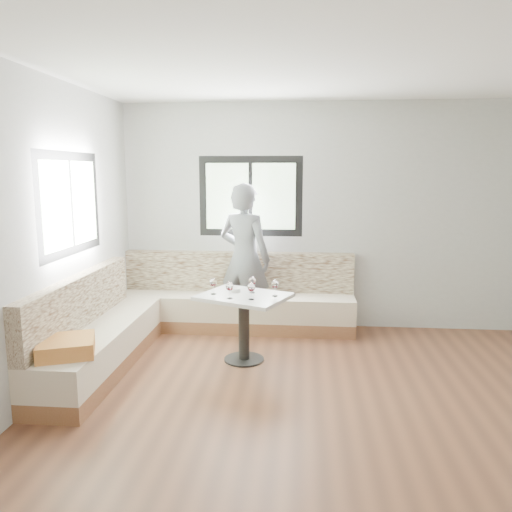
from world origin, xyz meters
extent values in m
cube|color=brown|center=(0.00, 0.00, 0.00)|extent=(5.00, 5.00, 0.01)
cube|color=white|center=(0.00, 0.00, 2.80)|extent=(5.00, 5.00, 0.01)
cube|color=#B7B7B2|center=(0.00, 2.50, 1.40)|extent=(5.00, 0.01, 2.80)
cube|color=#B7B7B2|center=(0.00, -2.50, 1.40)|extent=(5.00, 0.01, 2.80)
cube|color=#B7B7B2|center=(-2.50, 0.00, 1.40)|extent=(0.01, 5.00, 2.80)
cube|color=black|center=(-0.90, 2.49, 1.65)|extent=(1.30, 0.02, 1.00)
cube|color=black|center=(-2.49, 0.90, 1.65)|extent=(0.02, 1.30, 1.00)
cube|color=brown|center=(-1.05, 2.23, 0.08)|extent=(2.90, 0.55, 0.16)
cube|color=beige|center=(-1.05, 2.23, 0.30)|extent=(2.90, 0.55, 0.29)
cube|color=beige|center=(-1.05, 2.43, 0.70)|extent=(2.90, 0.14, 0.50)
cube|color=brown|center=(-2.23, 0.82, 0.08)|extent=(0.55, 2.25, 0.16)
cube|color=beige|center=(-2.23, 0.82, 0.30)|extent=(0.55, 2.25, 0.29)
cube|color=beige|center=(-2.43, 0.82, 0.70)|extent=(0.14, 2.25, 0.50)
cube|color=#D96B49|center=(-2.20, 0.06, 0.52)|extent=(0.58, 0.58, 0.13)
cylinder|color=black|center=(-0.84, 1.20, 0.01)|extent=(0.42, 0.42, 0.02)
cylinder|color=black|center=(-0.84, 1.20, 0.33)|extent=(0.11, 0.11, 0.67)
cube|color=silver|center=(-0.84, 1.20, 0.69)|extent=(1.05, 0.96, 0.04)
imported|color=slate|center=(-0.94, 2.17, 0.91)|extent=(0.78, 0.66, 1.83)
cylinder|color=white|center=(-0.94, 1.32, 0.73)|extent=(0.10, 0.10, 0.04)
sphere|color=black|center=(-0.92, 1.33, 0.74)|extent=(0.02, 0.02, 0.02)
sphere|color=black|center=(-0.95, 1.33, 0.74)|extent=(0.02, 0.02, 0.02)
sphere|color=black|center=(-0.94, 1.31, 0.74)|extent=(0.02, 0.02, 0.02)
cylinder|color=white|center=(-1.16, 1.20, 0.71)|extent=(0.06, 0.06, 0.01)
cylinder|color=white|center=(-1.16, 1.20, 0.75)|extent=(0.01, 0.01, 0.07)
ellipsoid|color=white|center=(-1.16, 1.20, 0.83)|extent=(0.08, 0.08, 0.09)
cylinder|color=#450309|center=(-1.16, 1.20, 0.81)|extent=(0.05, 0.05, 0.02)
cylinder|color=white|center=(-0.96, 1.04, 0.71)|extent=(0.06, 0.06, 0.01)
cylinder|color=white|center=(-0.96, 1.04, 0.75)|extent=(0.01, 0.01, 0.07)
ellipsoid|color=white|center=(-0.96, 1.04, 0.83)|extent=(0.08, 0.08, 0.09)
cylinder|color=#450309|center=(-0.96, 1.04, 0.81)|extent=(0.05, 0.05, 0.02)
cylinder|color=white|center=(-0.74, 1.02, 0.71)|extent=(0.06, 0.06, 0.01)
cylinder|color=white|center=(-0.74, 1.02, 0.75)|extent=(0.01, 0.01, 0.07)
ellipsoid|color=white|center=(-0.74, 1.02, 0.83)|extent=(0.08, 0.08, 0.09)
cylinder|color=#450309|center=(-0.74, 1.02, 0.81)|extent=(0.05, 0.05, 0.02)
cylinder|color=white|center=(-0.76, 1.30, 0.71)|extent=(0.06, 0.06, 0.01)
cylinder|color=white|center=(-0.76, 1.30, 0.75)|extent=(0.01, 0.01, 0.07)
ellipsoid|color=white|center=(-0.76, 1.30, 0.83)|extent=(0.08, 0.08, 0.09)
cylinder|color=#450309|center=(-0.76, 1.30, 0.81)|extent=(0.05, 0.05, 0.02)
cylinder|color=white|center=(-0.52, 1.17, 0.71)|extent=(0.06, 0.06, 0.01)
cylinder|color=white|center=(-0.52, 1.17, 0.75)|extent=(0.01, 0.01, 0.07)
ellipsoid|color=white|center=(-0.52, 1.17, 0.83)|extent=(0.08, 0.08, 0.09)
cylinder|color=#450309|center=(-0.52, 1.17, 0.81)|extent=(0.05, 0.05, 0.02)
camera|label=1|loc=(-0.26, -3.75, 1.96)|focal=35.00mm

